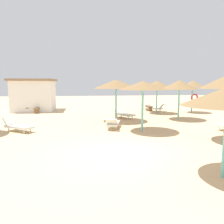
{
  "coord_description": "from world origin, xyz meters",
  "views": [
    {
      "loc": [
        -1.43,
        -7.9,
        2.62
      ],
      "look_at": [
        0.0,
        3.0,
        1.2
      ],
      "focal_mm": 34.99,
      "sensor_mm": 36.0,
      "label": 1
    }
  ],
  "objects_px": {
    "lounger_5": "(18,126)",
    "parasol_6": "(116,84)",
    "parasol_1": "(157,84)",
    "parasol_7": "(193,84)",
    "parasol_3": "(143,86)",
    "lounger_6": "(123,114)",
    "bench_0": "(38,109)",
    "beach_cabana": "(34,95)",
    "lounger_1": "(155,108)",
    "parasol_8": "(180,85)",
    "bench_1": "(29,108)",
    "bench_2": "(149,107)",
    "lounger_3": "(113,123)"
  },
  "relations": [
    {
      "from": "lounger_1",
      "to": "lounger_6",
      "type": "distance_m",
      "value": 5.36
    },
    {
      "from": "parasol_6",
      "to": "bench_2",
      "type": "bearing_deg",
      "value": 53.27
    },
    {
      "from": "parasol_1",
      "to": "parasol_8",
      "type": "distance_m",
      "value": 3.55
    },
    {
      "from": "lounger_6",
      "to": "parasol_8",
      "type": "bearing_deg",
      "value": -16.83
    },
    {
      "from": "parasol_3",
      "to": "lounger_3",
      "type": "height_order",
      "value": "parasol_3"
    },
    {
      "from": "lounger_1",
      "to": "bench_1",
      "type": "bearing_deg",
      "value": 175.81
    },
    {
      "from": "parasol_6",
      "to": "lounger_5",
      "type": "distance_m",
      "value": 6.9
    },
    {
      "from": "lounger_1",
      "to": "parasol_8",
      "type": "bearing_deg",
      "value": -88.69
    },
    {
      "from": "lounger_3",
      "to": "parasol_1",
      "type": "bearing_deg",
      "value": 52.3
    },
    {
      "from": "parasol_8",
      "to": "lounger_1",
      "type": "distance_m",
      "value": 5.43
    },
    {
      "from": "bench_2",
      "to": "lounger_3",
      "type": "bearing_deg",
      "value": -119.93
    },
    {
      "from": "bench_0",
      "to": "lounger_6",
      "type": "bearing_deg",
      "value": -29.58
    },
    {
      "from": "parasol_6",
      "to": "lounger_1",
      "type": "relative_size",
      "value": 1.64
    },
    {
      "from": "bench_0",
      "to": "bench_2",
      "type": "relative_size",
      "value": 1.02
    },
    {
      "from": "parasol_3",
      "to": "lounger_5",
      "type": "height_order",
      "value": "parasol_3"
    },
    {
      "from": "parasol_7",
      "to": "bench_1",
      "type": "distance_m",
      "value": 15.23
    },
    {
      "from": "bench_1",
      "to": "bench_2",
      "type": "xyz_separation_m",
      "value": [
        11.4,
        -0.39,
        0.0
      ]
    },
    {
      "from": "parasol_7",
      "to": "parasol_3",
      "type": "bearing_deg",
      "value": -132.79
    },
    {
      "from": "parasol_3",
      "to": "bench_0",
      "type": "bearing_deg",
      "value": 129.62
    },
    {
      "from": "lounger_5",
      "to": "parasol_6",
      "type": "bearing_deg",
      "value": 24.99
    },
    {
      "from": "parasol_1",
      "to": "parasol_3",
      "type": "relative_size",
      "value": 1.04
    },
    {
      "from": "lounger_1",
      "to": "lounger_5",
      "type": "bearing_deg",
      "value": -143.49
    },
    {
      "from": "beach_cabana",
      "to": "parasol_1",
      "type": "bearing_deg",
      "value": -16.49
    },
    {
      "from": "parasol_8",
      "to": "bench_0",
      "type": "bearing_deg",
      "value": 154.66
    },
    {
      "from": "parasol_7",
      "to": "bench_2",
      "type": "distance_m",
      "value": 4.55
    },
    {
      "from": "lounger_5",
      "to": "parasol_1",
      "type": "bearing_deg",
      "value": 32.01
    },
    {
      "from": "parasol_1",
      "to": "beach_cabana",
      "type": "height_order",
      "value": "beach_cabana"
    },
    {
      "from": "parasol_6",
      "to": "bench_0",
      "type": "xyz_separation_m",
      "value": [
        -6.4,
        5.3,
        -2.26
      ]
    },
    {
      "from": "lounger_6",
      "to": "bench_0",
      "type": "height_order",
      "value": "lounger_6"
    },
    {
      "from": "lounger_3",
      "to": "bench_1",
      "type": "bearing_deg",
      "value": 128.55
    },
    {
      "from": "bench_1",
      "to": "bench_2",
      "type": "height_order",
      "value": "same"
    },
    {
      "from": "parasol_3",
      "to": "lounger_5",
      "type": "xyz_separation_m",
      "value": [
        -6.85,
        0.81,
        -2.2
      ]
    },
    {
      "from": "parasol_7",
      "to": "lounger_6",
      "type": "height_order",
      "value": "parasol_7"
    },
    {
      "from": "bench_0",
      "to": "beach_cabana",
      "type": "xyz_separation_m",
      "value": [
        -0.63,
        1.59,
        1.22
      ]
    },
    {
      "from": "parasol_8",
      "to": "bench_2",
      "type": "height_order",
      "value": "parasol_8"
    },
    {
      "from": "bench_1",
      "to": "bench_2",
      "type": "relative_size",
      "value": 1.01
    },
    {
      "from": "bench_1",
      "to": "parasol_6",
      "type": "bearing_deg",
      "value": -38.81
    },
    {
      "from": "lounger_3",
      "to": "bench_2",
      "type": "xyz_separation_m",
      "value": [
        4.65,
        8.08,
        0.03
      ]
    },
    {
      "from": "parasol_8",
      "to": "bench_1",
      "type": "bearing_deg",
      "value": 154.11
    },
    {
      "from": "parasol_3",
      "to": "parasol_6",
      "type": "relative_size",
      "value": 0.89
    },
    {
      "from": "parasol_1",
      "to": "parasol_7",
      "type": "distance_m",
      "value": 3.38
    },
    {
      "from": "lounger_5",
      "to": "lounger_6",
      "type": "xyz_separation_m",
      "value": [
        6.67,
        4.0,
        -0.01
      ]
    },
    {
      "from": "parasol_7",
      "to": "lounger_5",
      "type": "distance_m",
      "value": 15.09
    },
    {
      "from": "parasol_1",
      "to": "lounger_5",
      "type": "bearing_deg",
      "value": -147.99
    },
    {
      "from": "parasol_6",
      "to": "lounger_3",
      "type": "bearing_deg",
      "value": -102.11
    },
    {
      "from": "lounger_6",
      "to": "bench_1",
      "type": "distance_m",
      "value": 9.3
    },
    {
      "from": "parasol_3",
      "to": "parasol_6",
      "type": "xyz_separation_m",
      "value": [
        -0.95,
        3.56,
        0.08
      ]
    },
    {
      "from": "parasol_1",
      "to": "lounger_6",
      "type": "distance_m",
      "value": 4.73
    },
    {
      "from": "parasol_1",
      "to": "parasol_6",
      "type": "distance_m",
      "value": 5.52
    },
    {
      "from": "parasol_1",
      "to": "lounger_3",
      "type": "bearing_deg",
      "value": -127.7
    }
  ]
}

